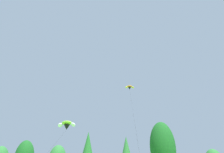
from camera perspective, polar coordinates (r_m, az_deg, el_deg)
The scene contains 4 objects.
treeline_tree_d at distance 56.80m, azimuth -6.62°, elevation -19.65°, with size 4.58×4.58×13.55m.
treeline_tree_f at distance 51.17m, azimuth 13.54°, elevation -18.10°, with size 5.71×5.71×14.47m.
parafoil_kite_high_lime_white at distance 42.55m, azimuth -12.13°, elevation -12.68°, with size 6.27×19.18×11.37m.
parafoil_kite_mid_orange at distance 47.38m, azimuth 4.77°, elevation -2.97°, with size 4.59×17.74×19.66m.
Camera 1 is at (7.15, -2.10, 2.02)m, focal length 33.85 mm.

